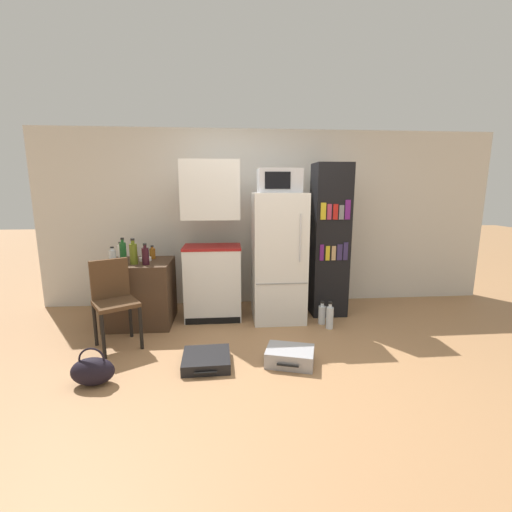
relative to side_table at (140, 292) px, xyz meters
name	(u,v)px	position (x,y,z in m)	size (l,w,h in m)	color
ground_plane	(275,369)	(1.49, -1.25, -0.39)	(24.00, 24.00, 0.00)	#A3754C
wall_back	(270,219)	(1.69, 0.75, 0.83)	(6.40, 0.10, 2.44)	beige
side_table	(140,292)	(0.00, 0.00, 0.00)	(0.77, 0.69, 0.78)	#422D1E
kitchen_hutch	(212,248)	(0.88, 0.11, 0.53)	(0.71, 0.48, 1.97)	silver
refrigerator	(278,257)	(1.71, 0.03, 0.41)	(0.64, 0.66, 1.59)	silver
microwave	(279,181)	(1.71, 0.03, 1.34)	(0.51, 0.39, 0.28)	#B7B7BC
bookshelf	(329,241)	(2.39, 0.15, 0.59)	(0.45, 0.41, 1.95)	black
bottle_clear_short	(112,256)	(-0.29, 0.00, 0.47)	(0.08, 0.08, 0.18)	silver
bottle_amber_beer	(152,253)	(0.14, 0.16, 0.46)	(0.07, 0.07, 0.17)	brown
bottle_olive_oil	(133,253)	(-0.01, -0.14, 0.51)	(0.09, 0.09, 0.30)	#566619
bottle_wine_dark	(145,256)	(0.13, -0.19, 0.49)	(0.08, 0.08, 0.25)	black
bottle_milk_white	(121,251)	(-0.28, 0.27, 0.47)	(0.08, 0.08, 0.20)	white
bottle_green_tall	(123,251)	(-0.20, 0.10, 0.50)	(0.08, 0.08, 0.28)	#1E6028
bowl	(145,259)	(0.07, 0.06, 0.41)	(0.15, 0.15, 0.04)	silver
chair	(113,295)	(-0.12, -0.60, 0.16)	(0.55, 0.55, 0.91)	black
suitcase_large_flat	(206,360)	(0.86, -1.13, -0.34)	(0.45, 0.47, 0.10)	black
suitcase_small_flat	(290,356)	(1.65, -1.17, -0.31)	(0.52, 0.44, 0.15)	#99999E
handbag	(93,371)	(-0.08, -1.38, -0.26)	(0.36, 0.20, 0.33)	black
water_bottle_front	(330,317)	(2.27, -0.38, -0.25)	(0.09, 0.09, 0.33)	silver
water_bottle_middle	(322,314)	(2.22, -0.23, -0.27)	(0.09, 0.09, 0.29)	silver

